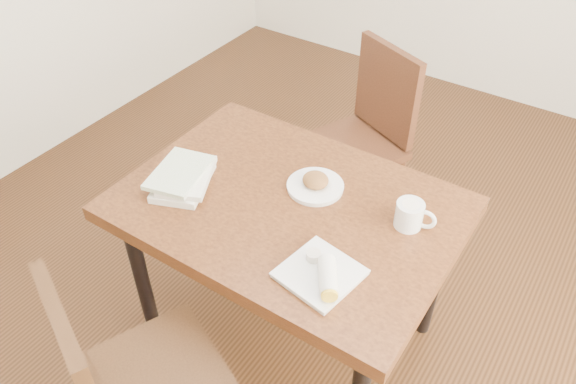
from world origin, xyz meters
The scene contains 8 objects.
ground centered at (0.00, 0.00, -0.01)m, with size 4.00×5.00×0.01m, color #472814.
table centered at (0.00, 0.00, 0.67)m, with size 1.20×0.86×0.75m.
chair_near centered at (-0.09, -0.76, 0.55)m, with size 0.55×0.55×0.95m.
chair_far centered at (-0.10, 0.85, 0.55)m, with size 0.55×0.55×0.95m.
plate_scone centered at (0.04, 0.12, 0.77)m, with size 0.21×0.21×0.07m.
coffee_mug centered at (0.41, 0.13, 0.80)m, with size 0.14×0.10×0.10m.
plate_burrito centered at (0.29, -0.24, 0.77)m, with size 0.26×0.26×0.08m.
book_stack centered at (-0.38, -0.13, 0.78)m, with size 0.27×0.31×0.07m.
Camera 1 is at (0.84, -1.26, 2.10)m, focal length 35.00 mm.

